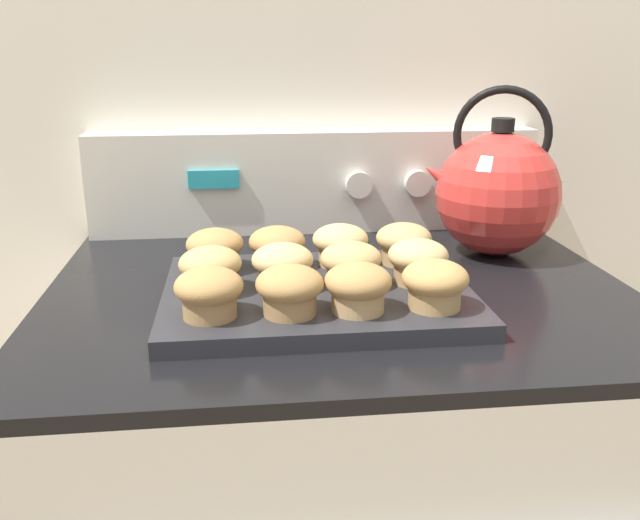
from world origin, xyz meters
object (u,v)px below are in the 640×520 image
muffin_r1_c2 (351,263)px  muffin_r2_c0 (215,249)px  muffin_r1_c3 (418,260)px  muffin_r0_c2 (361,287)px  muffin_pan (317,295)px  muffin_r1_c0 (210,268)px  muffin_r2_c3 (404,243)px  muffin_r0_c0 (209,292)px  muffin_r2_c1 (277,246)px  tea_kettle (497,191)px  muffin_r0_c1 (290,289)px  muffin_r1_c1 (283,265)px  muffin_r2_c2 (340,244)px  muffin_r0_c3 (435,283)px

muffin_r1_c2 → muffin_r2_c0: (-0.17, 0.09, 0.00)m
muffin_r1_c3 → muffin_r0_c2: bearing=-135.4°
muffin_pan → muffin_r0_c2: 0.11m
muffin_r1_c0 → muffin_r2_c3: 0.28m
muffin_pan → muffin_r0_c0: size_ratio=4.97×
muffin_r0_c2 → muffin_r2_c3: 0.19m
muffin_pan → muffin_r0_c0: 0.16m
muffin_r1_c3 → muffin_r2_c1: bearing=154.2°
muffin_r0_c0 → tea_kettle: (0.43, 0.27, 0.05)m
muffin_r0_c1 → muffin_r1_c2: same height
muffin_r1_c2 → muffin_r0_c0: bearing=-154.4°
muffin_r2_c0 → muffin_r1_c1: bearing=-43.3°
muffin_r1_c1 → muffin_r2_c1: bearing=91.4°
muffin_r2_c3 → muffin_r1_c3: bearing=-90.7°
muffin_r0_c2 → muffin_r2_c2: size_ratio=1.00×
muffin_r2_c2 → muffin_r0_c2: bearing=-90.7°
muffin_r0_c0 → tea_kettle: bearing=32.0°
muffin_r0_c3 → muffin_r1_c3: bearing=88.3°
muffin_pan → muffin_r1_c0: (-0.13, -0.00, 0.04)m
muffin_pan → muffin_r0_c2: muffin_r0_c2 is taller
muffin_r2_c1 → muffin_r1_c3: bearing=-25.8°
muffin_r1_c2 → muffin_r2_c3: bearing=44.0°
muffin_r1_c0 → muffin_r1_c1: 0.09m
muffin_r0_c2 → tea_kettle: bearing=46.3°
muffin_pan → muffin_r2_c3: bearing=32.4°
muffin_r2_c2 → muffin_r0_c1: bearing=-115.4°
muffin_r0_c3 → muffin_r1_c3: 0.09m
muffin_r0_c0 → tea_kettle: 0.51m
muffin_r0_c3 → muffin_r2_c3: 0.17m
muffin_r1_c0 → muffin_r2_c2: (0.18, 0.09, 0.00)m
muffin_pan → muffin_r0_c0: (-0.13, -0.09, 0.04)m
tea_kettle → muffin_r1_c3: bearing=-132.9°
muffin_r1_c1 → muffin_r2_c2: (0.09, 0.09, 0.00)m
muffin_r1_c0 → muffin_r1_c2: same height
muffin_r0_c1 → muffin_r1_c3: 0.19m
muffin_r1_c0 → muffin_r1_c1: bearing=2.6°
muffin_r0_c2 → muffin_r1_c0: size_ratio=1.00×
muffin_r0_c3 → muffin_r2_c1: bearing=134.9°
muffin_r0_c3 → muffin_r2_c3: size_ratio=1.00×
muffin_r2_c1 → muffin_r2_c2: (0.09, 0.00, 0.00)m
muffin_r0_c0 → muffin_r2_c3: 0.31m
muffin_pan → muffin_r2_c1: (-0.04, 0.09, 0.04)m
muffin_r1_c2 → muffin_r1_c3: same height
muffin_r1_c1 → muffin_r2_c1: 0.08m
muffin_r0_c0 → muffin_r2_c0: 0.17m
muffin_r1_c1 → muffin_pan: bearing=-3.0°
muffin_r0_c1 → muffin_r1_c3: (0.17, 0.09, 0.00)m
muffin_r1_c0 → muffin_r1_c2: bearing=-0.0°
muffin_r2_c2 → muffin_pan: bearing=-116.0°
muffin_r0_c0 → muffin_r2_c0: bearing=89.5°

